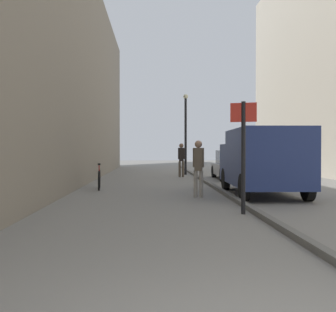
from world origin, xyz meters
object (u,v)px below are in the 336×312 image
object	(u,v)px
pedestrian_main_foreground	(181,158)
delivery_van	(262,159)
bicycle_leaning	(99,179)
lamp_post	(186,129)
parked_car	(234,165)
pedestrian_mid_block	(198,165)
street_sign_post	(243,147)

from	to	relation	value
pedestrian_main_foreground	delivery_van	size ratio (longest dim) A/B	0.37
pedestrian_main_foreground	bicycle_leaning	world-z (taller)	pedestrian_main_foreground
lamp_post	bicycle_leaning	size ratio (longest dim) A/B	2.70
parked_car	lamp_post	bearing A→B (deg)	120.49
pedestrian_mid_block	street_sign_post	world-z (taller)	street_sign_post
pedestrian_main_foreground	lamp_post	xyz separation A→B (m)	(0.39, 1.93, 1.67)
pedestrian_mid_block	delivery_van	bearing A→B (deg)	-149.96
delivery_van	lamp_post	xyz separation A→B (m)	(-1.64, 10.56, 1.56)
pedestrian_mid_block	delivery_van	xyz separation A→B (m)	(2.18, 0.63, 0.14)
lamp_post	street_sign_post	bearing A→B (deg)	-89.49
pedestrian_mid_block	lamp_post	distance (m)	11.33
parked_car	street_sign_post	bearing A→B (deg)	-99.52
parked_car	bicycle_leaning	distance (m)	7.71
pedestrian_main_foreground	pedestrian_mid_block	bearing A→B (deg)	88.46
parked_car	lamp_post	world-z (taller)	lamp_post
delivery_van	street_sign_post	world-z (taller)	street_sign_post
lamp_post	parked_car	bearing A→B (deg)	-60.56
pedestrian_mid_block	parked_car	xyz separation A→B (m)	(2.66, 7.43, -0.31)
pedestrian_main_foreground	bicycle_leaning	xyz separation A→B (m)	(-3.57, -6.55, -0.67)
street_sign_post	bicycle_leaning	world-z (taller)	street_sign_post
delivery_van	lamp_post	world-z (taller)	lamp_post
lamp_post	bicycle_leaning	xyz separation A→B (m)	(-3.96, -8.48, -2.34)
lamp_post	delivery_van	bearing A→B (deg)	-81.18
pedestrian_main_foreground	bicycle_leaning	bearing A→B (deg)	60.77
pedestrian_main_foreground	pedestrian_mid_block	world-z (taller)	pedestrian_main_foreground
pedestrian_main_foreground	parked_car	distance (m)	3.12
pedestrian_main_foreground	street_sign_post	size ratio (longest dim) A/B	0.70
bicycle_leaning	parked_car	bearing A→B (deg)	31.64
delivery_van	pedestrian_mid_block	bearing A→B (deg)	-162.47
street_sign_post	parked_car	bearing A→B (deg)	-83.41
street_sign_post	delivery_van	bearing A→B (deg)	-94.22
parked_car	pedestrian_mid_block	bearing A→B (deg)	-108.62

